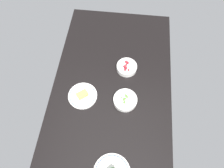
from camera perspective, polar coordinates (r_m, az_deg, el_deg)
dining_table at (r=146.81cm, az=0.00°, el=-0.74°), size 141.96×82.02×4.00cm
bowl_peas at (r=138.04cm, az=3.63°, el=-4.41°), size 15.85×15.85×5.15cm
bowl_berries at (r=150.28cm, az=4.05°, el=4.61°), size 14.67×14.67×6.01cm
plate_cheese at (r=141.77cm, az=-8.04°, el=-3.14°), size 19.51×19.51×3.98cm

